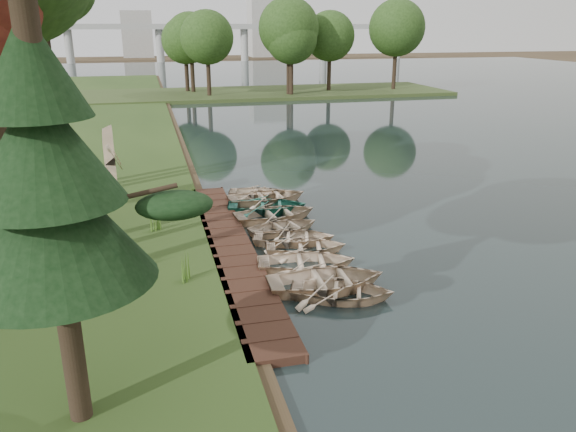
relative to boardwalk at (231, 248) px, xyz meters
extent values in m
plane|color=#3D2F1D|center=(1.60, 0.00, -0.15)|extent=(300.00, 300.00, 0.00)
cube|color=#1C2727|center=(31.60, 20.00, -0.12)|extent=(130.00, 200.00, 0.05)
cube|color=#361E15|center=(0.00, 0.00, 0.00)|extent=(1.60, 16.00, 0.30)
cube|color=#35451E|center=(9.60, 50.00, 0.08)|extent=(50.00, 14.00, 0.45)
cylinder|color=black|center=(-13.73, 50.00, 2.70)|extent=(0.50, 0.50, 4.80)
sphere|color=#294718|center=(-13.73, 50.00, 6.30)|extent=(5.60, 5.60, 5.60)
cylinder|color=black|center=(-7.07, 50.00, 2.70)|extent=(0.50, 0.50, 4.80)
sphere|color=#294718|center=(-7.07, 50.00, 6.30)|extent=(5.60, 5.60, 5.60)
cylinder|color=black|center=(-0.40, 50.00, 2.70)|extent=(0.50, 0.50, 4.80)
sphere|color=#294718|center=(-0.40, 50.00, 6.30)|extent=(5.60, 5.60, 5.60)
cylinder|color=black|center=(6.27, 50.00, 2.70)|extent=(0.50, 0.50, 4.80)
sphere|color=#294718|center=(6.27, 50.00, 6.30)|extent=(5.60, 5.60, 5.60)
cylinder|color=black|center=(12.93, 50.00, 2.70)|extent=(0.50, 0.50, 4.80)
sphere|color=#294718|center=(12.93, 50.00, 6.30)|extent=(5.60, 5.60, 5.60)
cylinder|color=black|center=(19.60, 50.00, 2.70)|extent=(0.50, 0.50, 4.80)
sphere|color=#294718|center=(19.60, 50.00, 6.30)|extent=(5.60, 5.60, 5.60)
cylinder|color=black|center=(26.27, 50.00, 2.70)|extent=(0.50, 0.50, 4.80)
sphere|color=#294718|center=(26.27, 50.00, 6.30)|extent=(5.60, 5.60, 5.60)
cube|color=#A5A5A0|center=(11.60, 120.00, 7.85)|extent=(90.00, 4.00, 1.20)
cylinder|color=#A5A5A0|center=(-18.40, 120.00, 3.85)|extent=(1.80, 1.80, 8.00)
cylinder|color=#A5A5A0|center=(1.60, 120.00, 3.85)|extent=(1.80, 1.80, 8.00)
cylinder|color=#A5A5A0|center=(21.60, 120.00, 3.85)|extent=(1.80, 1.80, 8.00)
cylinder|color=#A5A5A0|center=(41.60, 120.00, 3.85)|extent=(1.80, 1.80, 8.00)
cylinder|color=#A5A5A0|center=(61.60, 120.00, 3.85)|extent=(1.80, 1.80, 8.00)
cube|color=#A5A5A0|center=(31.60, 140.00, 8.85)|extent=(10.00, 8.00, 18.00)
cube|color=#A5A5A0|center=(-3.40, 145.00, 5.85)|extent=(8.00, 8.00, 12.00)
imported|color=beige|center=(2.80, -4.83, 0.24)|extent=(3.87, 3.34, 0.67)
imported|color=beige|center=(2.54, -4.06, 0.30)|extent=(3.98, 2.90, 0.81)
imported|color=beige|center=(2.34, -2.37, 0.26)|extent=(3.80, 2.98, 0.72)
imported|color=beige|center=(2.74, -0.87, 0.22)|extent=(3.41, 2.71, 0.63)
imported|color=beige|center=(2.52, 0.14, 0.23)|extent=(3.69, 3.02, 0.67)
imported|color=beige|center=(2.46, 1.43, 0.21)|extent=(3.47, 2.84, 0.63)
imported|color=beige|center=(2.46, 3.05, 0.28)|extent=(3.95, 3.03, 0.76)
imported|color=teal|center=(2.35, 4.27, 0.27)|extent=(4.05, 3.24, 0.75)
imported|color=beige|center=(2.64, 5.63, 0.29)|extent=(4.02, 3.03, 0.79)
imported|color=beige|center=(2.44, 6.72, 0.21)|extent=(3.46, 2.88, 0.62)
imported|color=beige|center=(-4.37, 6.34, 0.53)|extent=(3.82, 2.86, 0.75)
cylinder|color=black|center=(-4.58, -9.06, 5.69)|extent=(0.46, 0.46, 11.09)
cylinder|color=black|center=(-6.76, -2.60, 4.09)|extent=(0.40, 0.40, 7.88)
cylinder|color=black|center=(-8.28, 7.44, 5.18)|extent=(0.44, 0.44, 10.07)
cylinder|color=black|center=(-6.94, 8.89, 5.03)|extent=(0.44, 0.44, 9.75)
cylinder|color=black|center=(-4.63, -8.98, 1.99)|extent=(0.32, 0.32, 3.68)
cone|color=black|center=(-4.63, -8.98, 4.61)|extent=(3.80, 3.80, 2.60)
cone|color=black|center=(-4.63, -8.98, 6.03)|extent=(2.90, 2.90, 2.25)
cone|color=black|center=(-4.63, -8.98, 7.46)|extent=(2.00, 2.00, 1.90)
cone|color=#3F661E|center=(-1.82, -2.79, 0.65)|extent=(0.60, 0.60, 1.00)
cone|color=#3F661E|center=(-3.59, -1.38, 0.58)|extent=(0.60, 0.60, 0.85)
cone|color=#3F661E|center=(-2.76, 2.28, 0.63)|extent=(0.60, 0.60, 0.95)
cone|color=#3F661E|center=(-1.00, 5.09, 0.66)|extent=(0.60, 0.60, 1.01)
camera|label=1|loc=(-2.73, -19.83, 8.07)|focal=35.00mm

